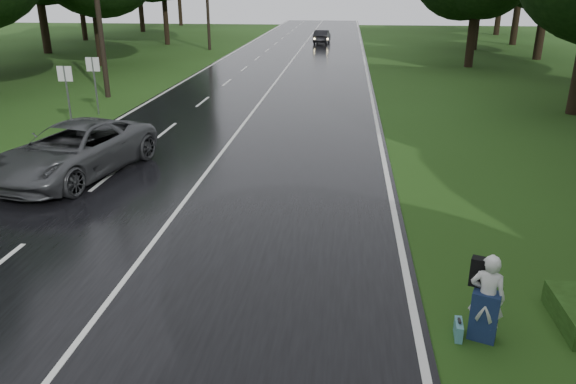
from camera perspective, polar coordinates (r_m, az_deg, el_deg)
The scene contains 16 objects.
ground at distance 10.43m, azimuth -20.67°, elevation -14.01°, with size 160.00×160.00×0.00m, color #224614.
road at distance 28.46m, azimuth -2.99°, elevation 9.25°, with size 12.00×140.00×0.04m, color black.
lane_center at distance 28.45m, azimuth -2.99°, elevation 9.29°, with size 0.12×140.00×0.01m, color silver.
grey_car at distance 18.46m, azimuth -21.42°, elevation 4.11°, with size 2.74×5.94×1.65m, color #424346.
far_car at distance 58.99m, azimuth 3.57°, elevation 15.92°, with size 1.41×4.04×1.33m, color black.
hitchhiker at distance 9.95m, azimuth 19.99°, elevation -10.59°, with size 0.69×0.66×1.61m.
suitcase at distance 10.16m, azimuth 17.39°, elevation -13.57°, with size 0.12×0.42×0.30m, color teal.
utility_pole_mid at distance 31.73m, azimuth -18.29°, elevation 9.41°, with size 1.80×0.28×10.09m, color black, non-canonical shape.
utility_pole_far at distance 53.52m, azimuth -8.19°, elevation 14.50°, with size 1.80×0.28×10.51m, color black, non-canonical shape.
road_sign_a at distance 25.24m, azimuth -21.61°, elevation 6.26°, with size 0.63×0.10×2.61m, color white, non-canonical shape.
road_sign_b at distance 27.54m, azimuth -19.17°, elevation 7.69°, with size 0.63×0.10×2.64m, color white, non-canonical shape.
tree_left_e at distance 44.69m, azimuth -18.85°, elevation 12.40°, with size 8.78×8.78×13.72m, color black, non-canonical shape.
tree_left_f at distance 59.37m, azimuth -12.48°, elevation 14.84°, with size 10.54×10.54×16.46m, color black, non-canonical shape.
tree_right_d at distance 29.45m, azimuth 27.60°, elevation 7.27°, with size 8.06×8.06×12.59m, color black, non-canonical shape.
tree_right_e at distance 43.82m, azimuth 18.31°, elevation 12.32°, with size 8.01×8.01×12.52m, color black, non-canonical shape.
tree_right_f at distance 55.99m, azimuth 18.85°, elevation 13.91°, with size 8.76×8.76×13.68m, color black, non-canonical shape.
Camera 1 is at (4.39, -7.53, 5.73)m, focal length 33.99 mm.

